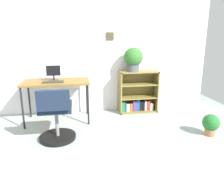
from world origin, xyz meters
name	(u,v)px	position (x,y,z in m)	size (l,w,h in m)	color
wall_back	(77,51)	(0.00, 2.15, 1.17)	(5.20, 0.12, 2.35)	silver
desk	(56,84)	(-0.37, 1.69, 0.66)	(1.12, 0.59, 0.72)	brown
monitor	(53,73)	(-0.40, 1.74, 0.84)	(0.23, 0.16, 0.26)	#262628
keyboard	(53,82)	(-0.40, 1.59, 0.73)	(0.34, 0.14, 0.02)	#2F2F1F
office_chair	(56,117)	(-0.32, 0.94, 0.35)	(0.52, 0.54, 0.79)	black
bookshelf_low	(137,94)	(1.15, 1.95, 0.35)	(0.75, 0.30, 0.81)	olive
potted_plant_on_shelf	(133,58)	(1.03, 1.90, 1.05)	(0.35, 0.35, 0.44)	#474C51
potted_plant_floor	(211,124)	(1.94, 0.73, 0.18)	(0.25, 0.25, 0.33)	#9E6642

